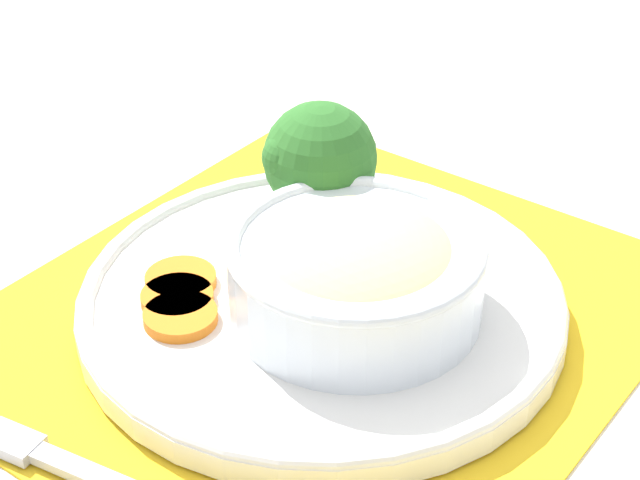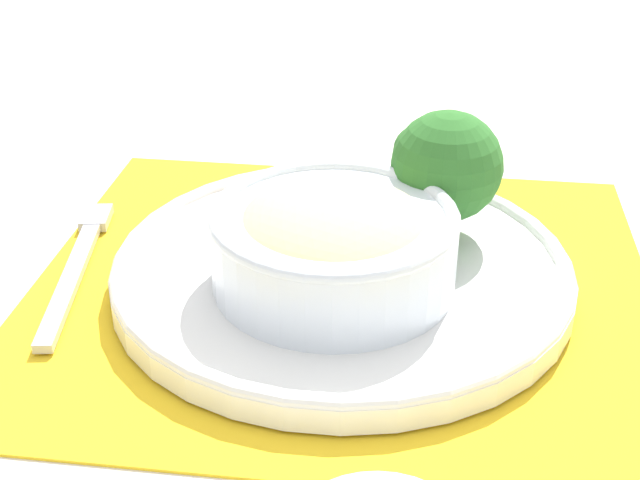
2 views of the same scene
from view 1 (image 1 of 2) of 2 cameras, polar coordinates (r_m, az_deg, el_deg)
ground_plane at (r=0.67m, az=0.08°, el=-4.25°), size 4.00×4.00×0.00m
placemat at (r=0.67m, az=0.08°, el=-4.12°), size 0.44×0.40×0.00m
plate at (r=0.66m, az=0.08°, el=-3.20°), size 0.30×0.30×0.02m
bowl at (r=0.62m, az=1.70°, el=-1.72°), size 0.15×0.15×0.06m
broccoli_floret at (r=0.70m, az=-0.05°, el=4.35°), size 0.08×0.08×0.09m
carrot_slice_near at (r=0.67m, az=-7.44°, el=-2.12°), size 0.04×0.04×0.01m
carrot_slice_middle at (r=0.66m, az=-7.62°, el=-3.08°), size 0.04×0.04×0.01m
carrot_slice_far at (r=0.64m, az=-7.45°, el=-4.06°), size 0.04×0.04×0.01m
fork at (r=0.57m, az=-11.79°, el=-12.33°), size 0.06×0.18×0.01m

